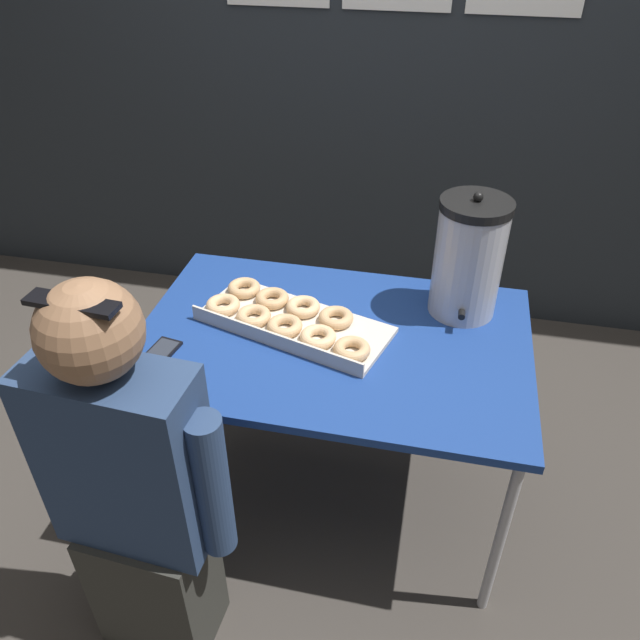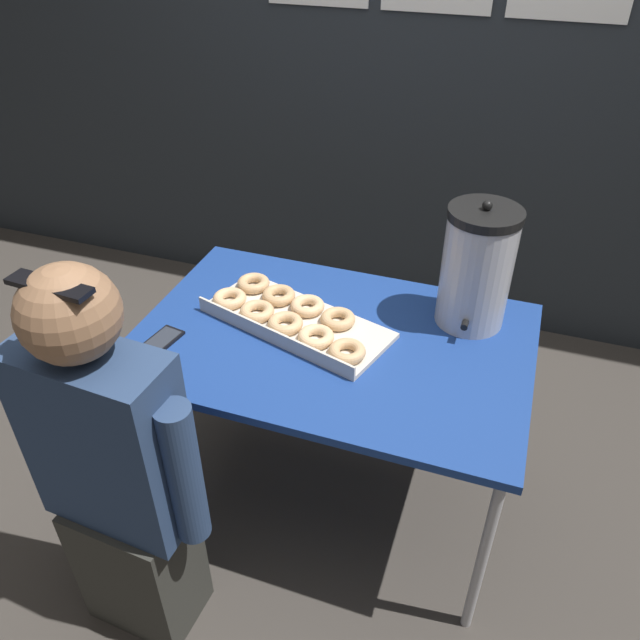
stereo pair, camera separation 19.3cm
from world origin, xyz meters
TOP-DOWN VIEW (x-y plane):
  - ground_plane at (0.00, 0.00)m, footprint 12.00×12.00m
  - back_wall at (0.00, 1.35)m, footprint 6.00×0.11m
  - folding_table at (0.00, 0.00)m, footprint 1.23×0.82m
  - donut_box at (-0.15, 0.03)m, footprint 0.66×0.43m
  - coffee_urn at (0.39, 0.24)m, footprint 0.22×0.25m
  - cell_phone at (-0.50, -0.20)m, footprint 0.10×0.16m
  - person_seated at (-0.39, -0.63)m, footprint 0.54×0.24m

SIDE VIEW (x-z plane):
  - ground_plane at x=0.00m, z-range 0.00..0.00m
  - person_seated at x=-0.39m, z-range -0.02..1.24m
  - folding_table at x=0.00m, z-range 0.31..1.03m
  - cell_phone at x=-0.50m, z-range 0.72..0.73m
  - donut_box at x=-0.15m, z-range 0.72..0.77m
  - coffee_urn at x=0.39m, z-range 0.70..1.13m
  - back_wall at x=0.00m, z-range 0.00..2.76m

